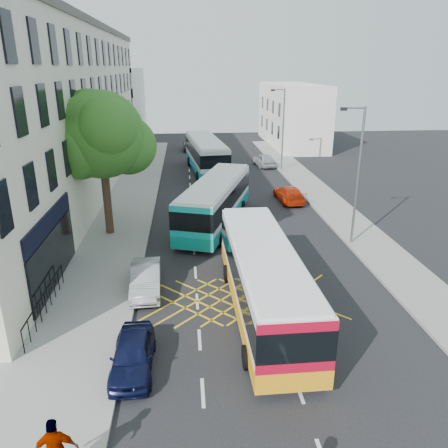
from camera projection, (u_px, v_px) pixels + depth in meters
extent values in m
plane|color=black|center=(298.00, 387.00, 14.70)|extent=(120.00, 120.00, 0.00)
cube|color=gray|center=(110.00, 233.00, 28.02)|extent=(5.00, 70.00, 0.15)
cube|color=gray|center=(352.00, 226.00, 29.35)|extent=(3.00, 70.00, 0.15)
cube|color=beige|center=(51.00, 116.00, 34.28)|extent=(8.00, 45.00, 13.00)
cube|color=#59544C|center=(38.00, 22.00, 31.98)|extent=(8.30, 45.00, 0.50)
cube|color=black|center=(49.00, 222.00, 20.21)|extent=(0.12, 7.00, 0.90)
cube|color=black|center=(54.00, 257.00, 20.82)|extent=(0.12, 7.00, 2.60)
cube|color=silver|center=(112.00, 104.00, 63.36)|extent=(8.00, 20.00, 10.00)
cube|color=silver|center=(292.00, 115.00, 59.22)|extent=(6.00, 18.00, 8.00)
cylinder|color=#382619|center=(107.00, 199.00, 27.25)|extent=(0.50, 0.50, 4.40)
sphere|color=#1F5E1B|center=(101.00, 135.00, 25.89)|extent=(5.20, 5.20, 5.20)
sphere|color=#1F5E1B|center=(128.00, 146.00, 27.02)|extent=(3.60, 3.60, 3.60)
sphere|color=#1F5E1B|center=(79.00, 147.00, 25.43)|extent=(3.80, 3.80, 3.80)
sphere|color=#1F5E1B|center=(107.00, 127.00, 24.51)|extent=(3.40, 3.40, 3.40)
sphere|color=#1F5E1B|center=(89.00, 116.00, 26.51)|extent=(3.20, 3.20, 3.20)
cylinder|color=slate|center=(358.00, 178.00, 25.05)|extent=(0.14, 0.14, 8.00)
cylinder|color=slate|center=(355.00, 108.00, 23.68)|extent=(1.20, 0.10, 0.10)
cube|color=black|center=(344.00, 109.00, 23.64)|extent=(0.35, 0.15, 0.18)
cylinder|color=slate|center=(283.00, 130.00, 43.79)|extent=(0.14, 0.14, 8.00)
cylinder|color=slate|center=(279.00, 90.00, 42.41)|extent=(1.20, 0.10, 0.10)
cube|color=black|center=(273.00, 90.00, 42.38)|extent=(0.35, 0.15, 0.18)
cube|color=silver|center=(264.00, 278.00, 18.62)|extent=(2.61, 10.99, 2.64)
cube|color=silver|center=(265.00, 248.00, 18.16)|extent=(2.41, 10.77, 0.12)
cube|color=black|center=(264.00, 270.00, 18.50)|extent=(2.67, 11.05, 1.10)
cube|color=#FFA115|center=(263.00, 297.00, 18.94)|extent=(2.66, 11.04, 0.75)
cube|color=#B40924|center=(296.00, 357.00, 13.51)|extent=(2.53, 0.13, 2.49)
cube|color=#FF0C0C|center=(264.00, 378.00, 13.65)|extent=(0.25, 0.06, 0.25)
cube|color=#FF0C0C|center=(326.00, 374.00, 13.83)|extent=(0.25, 0.06, 0.25)
cylinder|color=black|center=(227.00, 274.00, 21.72)|extent=(0.29, 0.90, 0.90)
cylinder|color=black|center=(276.00, 272.00, 21.95)|extent=(0.29, 0.90, 0.90)
cylinder|color=black|center=(247.00, 358.00, 15.47)|extent=(0.29, 0.90, 0.90)
cylinder|color=black|center=(315.00, 353.00, 15.70)|extent=(0.29, 0.90, 0.90)
cube|color=silver|center=(216.00, 201.00, 29.26)|extent=(5.82, 11.19, 2.64)
cube|color=silver|center=(215.00, 181.00, 28.79)|extent=(5.56, 10.92, 0.12)
cube|color=black|center=(216.00, 196.00, 29.13)|extent=(5.89, 11.27, 1.10)
cube|color=#0B8D84|center=(216.00, 214.00, 29.57)|extent=(5.88, 11.25, 0.75)
cube|color=#0DABAA|center=(191.00, 228.00, 24.26)|extent=(2.43, 0.89, 2.49)
cube|color=#FF0C0C|center=(175.00, 238.00, 24.70)|extent=(0.26, 0.14, 0.25)
cube|color=#FF0C0C|center=(209.00, 242.00, 24.27)|extent=(0.26, 0.14, 0.25)
cylinder|color=black|center=(209.00, 204.00, 32.68)|extent=(0.55, 0.94, 0.90)
cylinder|color=black|center=(242.00, 207.00, 32.14)|extent=(0.55, 0.94, 0.90)
cylinder|color=black|center=(181.00, 236.00, 26.57)|extent=(0.55, 0.94, 0.90)
cylinder|color=black|center=(221.00, 239.00, 26.03)|extent=(0.55, 0.94, 0.90)
cube|color=silver|center=(206.00, 154.00, 44.10)|extent=(3.90, 12.19, 2.88)
cube|color=silver|center=(206.00, 139.00, 43.59)|extent=(3.66, 11.93, 0.13)
cube|color=black|center=(206.00, 150.00, 43.96)|extent=(3.96, 12.25, 1.20)
cube|color=#0D93AA|center=(206.00, 164.00, 44.44)|extent=(3.95, 12.24, 0.82)
cube|color=silver|center=(216.00, 166.00, 38.59)|extent=(2.76, 0.37, 2.72)
cube|color=#FF0C0C|center=(204.00, 175.00, 38.64)|extent=(0.25, 0.08, 0.25)
cube|color=#FF0C0C|center=(228.00, 174.00, 39.03)|extent=(0.25, 0.08, 0.25)
cylinder|color=black|center=(189.00, 161.00, 47.33)|extent=(0.40, 1.01, 0.98)
cylinder|color=black|center=(214.00, 160.00, 47.81)|extent=(0.40, 1.01, 0.98)
cylinder|color=black|center=(198.00, 177.00, 40.59)|extent=(0.40, 1.01, 0.98)
cylinder|color=black|center=(227.00, 176.00, 41.07)|extent=(0.40, 1.01, 0.98)
imported|color=black|center=(133.00, 354.00, 15.38)|extent=(1.45, 3.61, 1.23)
imported|color=#95979B|center=(146.00, 279.00, 20.77)|extent=(1.55, 3.98, 1.29)
imported|color=#BA2607|center=(289.00, 194.00, 34.72)|extent=(1.99, 4.39, 1.25)
imported|color=#3E4046|center=(193.00, 144.00, 56.20)|extent=(2.48, 5.32, 1.48)
imported|color=#A7A9AF|center=(264.00, 160.00, 46.95)|extent=(2.17, 4.25, 1.39)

